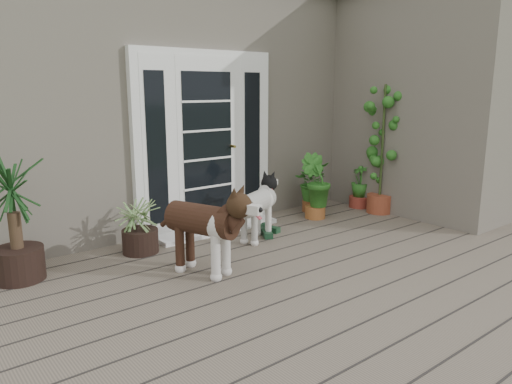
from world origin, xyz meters
TOP-DOWN VIEW (x-y plane):
  - deck at (0.00, 0.40)m, footprint 6.20×4.60m
  - house_main at (0.00, 4.65)m, footprint 7.40×4.00m
  - house_wing at (2.90, 1.50)m, footprint 1.60×2.40m
  - door_unit at (-0.20, 2.60)m, footprint 1.90×0.14m
  - door_step at (-0.20, 2.40)m, footprint 1.60×0.40m
  - brindle_dog at (-1.07, 1.32)m, footprint 0.69×0.99m
  - white_dog at (-0.05, 1.81)m, footprint 0.85×0.63m
  - spider_plant at (-1.28, 2.24)m, footprint 0.78×0.78m
  - yucca at (-2.47, 2.23)m, footprint 0.96×0.96m
  - herb_a at (1.37, 2.35)m, footprint 0.63×0.63m
  - herb_b at (1.16, 2.06)m, footprint 0.60×0.60m
  - herb_c at (2.10, 2.08)m, footprint 0.41×0.41m
  - sapling at (2.07, 1.70)m, footprint 0.60×0.60m
  - clog_left at (0.28, 1.95)m, footprint 0.20×0.31m
  - clog_right at (0.13, 1.83)m, footprint 0.26×0.32m

SIDE VIEW (x-z plane):
  - deck at x=0.00m, z-range 0.00..0.12m
  - door_step at x=-0.20m, z-range 0.12..0.17m
  - clog_left at x=0.28m, z-range 0.12..0.20m
  - clog_right at x=0.13m, z-range 0.12..0.21m
  - herb_c at x=2.10m, z-range 0.12..0.63m
  - herb_a at x=1.37m, z-range 0.12..0.74m
  - herb_b at x=1.16m, z-range 0.12..0.77m
  - white_dog at x=-0.05m, z-range 0.12..0.77m
  - spider_plant at x=-1.28m, z-range 0.12..0.79m
  - brindle_dog at x=-1.07m, z-range 0.12..0.88m
  - yucca at x=-2.47m, z-range 0.12..1.32m
  - sapling at x=2.07m, z-range 0.12..1.94m
  - door_unit at x=-0.20m, z-range 0.12..2.27m
  - house_main at x=0.00m, z-range 0.00..3.10m
  - house_wing at x=2.90m, z-range 0.00..3.10m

